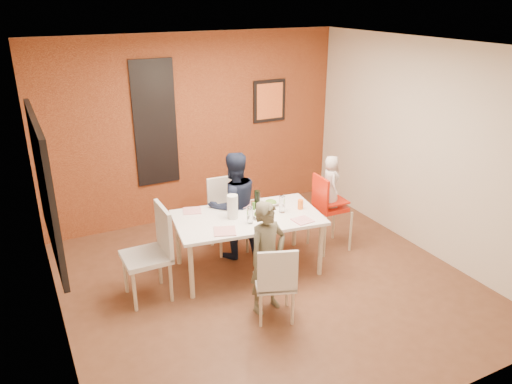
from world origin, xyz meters
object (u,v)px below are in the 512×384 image
chair_near (276,280)px  chair_left (154,248)px  child_near (267,258)px  dining_table (248,221)px  chair_far (227,210)px  high_chair (328,205)px  wine_bottle (257,201)px  paper_towel_roll (233,207)px  child_far (234,205)px  toddler (331,181)px

chair_near → chair_left: (-0.96, 1.03, 0.11)m
chair_near → child_near: child_near is taller
dining_table → chair_far: 0.67m
high_chair → wine_bottle: bearing=88.5°
chair_near → wine_bottle: bearing=-88.0°
high_chair → child_near: size_ratio=0.83×
paper_towel_roll → chair_near: bearing=-91.5°
dining_table → high_chair: high_chair is taller
chair_left → paper_towel_roll: bearing=94.1°
child_far → paper_towel_roll: 0.45m
wine_bottle → paper_towel_roll: paper_towel_roll is taller
chair_far → child_far: 0.29m
child_near → paper_towel_roll: 0.91m
chair_left → child_near: child_near is taller
chair_left → wine_bottle: (1.33, 0.12, 0.26)m
dining_table → chair_near: 1.10m
chair_far → child_far: child_far is taller
wine_bottle → chair_left: bearing=-174.8°
dining_table → wine_bottle: wine_bottle is taller
child_far → chair_far: bearing=-90.6°
dining_table → chair_left: bearing=-178.0°
paper_towel_roll → high_chair: bearing=-0.5°
child_far → chair_left: bearing=22.1°
chair_left → paper_towel_roll: 1.03m
chair_left → toddler: 2.39m
high_chair → paper_towel_roll: (-1.35, 0.01, 0.24)m
child_near → toddler: (1.38, 0.86, 0.33)m
chair_near → paper_towel_roll: paper_towel_roll is taller
chair_left → high_chair: (2.34, 0.06, 0.03)m
wine_bottle → paper_towel_roll: (-0.35, -0.04, 0.01)m
chair_left → high_chair: size_ratio=1.03×
dining_table → paper_towel_roll: (-0.18, 0.04, 0.21)m
chair_near → paper_towel_roll: 1.17m
child_far → toddler: size_ratio=2.05×
dining_table → toddler: (1.20, 0.02, 0.29)m
chair_left → child_far: 1.26m
chair_far → child_near: bearing=-93.3°
chair_near → high_chair: 1.76m
child_near → paper_towel_roll: (0.00, 0.87, 0.24)m
child_near → chair_left: bearing=129.5°
child_near → wine_bottle: 1.01m
chair_left → high_chair: bearing=91.2°
child_far → dining_table: bearing=89.7°
dining_table → child_near: 0.86m
paper_towel_roll → child_far: bearing=63.8°
dining_table → child_near: bearing=-102.2°
toddler → wine_bottle: 1.04m
chair_far → toddler: size_ratio=1.41×
chair_near → chair_far: bearing=-77.2°
child_near → paper_towel_roll: bearing=78.3°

